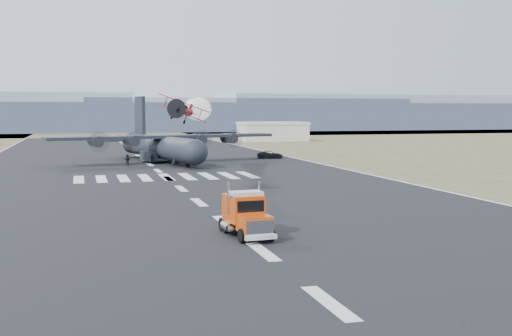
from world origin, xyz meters
name	(u,v)px	position (x,y,z in m)	size (l,w,h in m)	color
ground	(263,251)	(0.00, 0.00, 0.00)	(500.00, 500.00, 0.00)	black
scrub_far	(110,133)	(0.00, 230.00, 0.00)	(500.00, 80.00, 0.00)	brown
runway_markings	(158,171)	(0.00, 60.00, 0.01)	(60.00, 260.00, 0.01)	silver
ridge_seg_d	(106,117)	(0.00, 260.00, 6.50)	(150.00, 50.00, 13.00)	#8290A5
ridge_seg_e	(244,115)	(65.00, 260.00, 7.50)	(150.00, 50.00, 15.00)	#8290A5
ridge_seg_f	(368,112)	(130.00, 260.00, 8.50)	(150.00, 50.00, 17.00)	#8290A5
ridge_seg_g	(479,116)	(195.00, 260.00, 6.50)	(150.00, 50.00, 13.00)	#8290A5
hangar_right	(273,131)	(46.00, 150.00, 3.01)	(20.50, 12.50, 5.90)	#BCB8A7
semi_truck	(246,214)	(0.23, 5.53, 1.67)	(2.97, 7.65, 3.40)	black
aerobatic_biplane	(183,110)	(-0.60, 29.97, 9.50)	(5.65, 5.49, 3.24)	#A80B25
smoke_trail	(196,109)	(5.36, 55.35, 9.73)	(9.00, 31.17, 3.72)	white
transport_aircraft	(161,145)	(2.54, 76.83, 3.15)	(42.02, 34.37, 12.22)	black
support_vehicle	(270,155)	(24.53, 80.68, 0.72)	(2.40, 5.21, 1.45)	black
crew_a	(177,161)	(4.26, 68.36, 0.90)	(0.65, 0.54, 1.79)	black
crew_b	(168,158)	(3.44, 73.51, 0.93)	(0.90, 0.56, 1.86)	black
crew_c	(126,162)	(-4.28, 69.08, 0.78)	(1.00, 0.47, 1.55)	black
crew_d	(152,159)	(0.39, 72.50, 0.92)	(1.08, 0.55, 1.84)	black
crew_e	(173,161)	(3.67, 69.73, 0.78)	(0.76, 0.47, 1.56)	black
crew_f	(127,160)	(-3.84, 72.45, 0.91)	(1.69, 0.55, 1.83)	black
crew_g	(174,162)	(3.41, 65.88, 0.89)	(0.65, 0.53, 1.78)	black
crew_h	(195,160)	(7.23, 68.14, 0.94)	(0.91, 0.56, 1.88)	black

